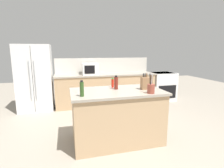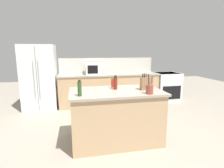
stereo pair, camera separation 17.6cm
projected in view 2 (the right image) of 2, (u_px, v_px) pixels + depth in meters
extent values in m
plane|color=gray|center=(116.00, 140.00, 3.22)|extent=(14.00, 14.00, 0.00)
cube|color=tan|center=(109.00, 90.00, 5.31)|extent=(2.93, 0.62, 0.90)
cube|color=#9E9384|center=(109.00, 75.00, 5.22)|extent=(2.97, 0.66, 0.04)
cube|color=beige|center=(107.00, 65.00, 5.47)|extent=(2.93, 0.03, 0.46)
cube|color=tan|center=(116.00, 117.00, 3.13)|extent=(1.54, 0.84, 0.90)
cube|color=#9E9384|center=(116.00, 92.00, 3.04)|extent=(1.60, 0.90, 0.04)
cube|color=white|center=(40.00, 77.00, 4.87)|extent=(0.89, 0.72, 1.78)
cube|color=#2D2D2D|center=(37.00, 79.00, 4.53)|extent=(0.01, 0.00, 1.70)
cylinder|color=#ADB2B7|center=(34.00, 79.00, 4.50)|extent=(0.02, 0.02, 0.98)
cylinder|color=#ADB2B7|center=(39.00, 79.00, 4.52)|extent=(0.02, 0.02, 0.98)
cube|color=white|center=(167.00, 87.00, 5.69)|extent=(0.76, 0.64, 0.92)
cube|color=black|center=(172.00, 93.00, 5.40)|extent=(0.61, 0.01, 0.41)
cube|color=black|center=(167.00, 73.00, 5.60)|extent=(0.68, 0.58, 0.02)
cube|color=white|center=(94.00, 69.00, 5.09)|extent=(0.46, 0.38, 0.33)
cube|color=black|center=(93.00, 69.00, 4.90)|extent=(0.29, 0.01, 0.23)
cube|color=#936B47|center=(144.00, 84.00, 3.08)|extent=(0.13, 0.10, 0.22)
cylinder|color=black|center=(143.00, 76.00, 3.04)|extent=(0.02, 0.02, 0.07)
cylinder|color=black|center=(145.00, 76.00, 3.05)|extent=(0.02, 0.02, 0.07)
cylinder|color=brown|center=(146.00, 75.00, 3.06)|extent=(0.02, 0.02, 0.07)
cylinder|color=brown|center=(149.00, 89.00, 2.79)|extent=(0.12, 0.12, 0.15)
cylinder|color=olive|center=(150.00, 80.00, 2.78)|extent=(0.01, 0.05, 0.18)
cylinder|color=black|center=(149.00, 80.00, 2.76)|extent=(0.01, 0.05, 0.18)
cylinder|color=#B2B2B7|center=(150.00, 80.00, 2.75)|extent=(0.01, 0.03, 0.18)
cylinder|color=red|center=(112.00, 83.00, 3.29)|extent=(0.05, 0.05, 0.16)
cylinder|color=green|center=(112.00, 79.00, 3.27)|extent=(0.03, 0.03, 0.02)
cylinder|color=brown|center=(151.00, 81.00, 3.24)|extent=(0.06, 0.06, 0.24)
cylinder|color=#B2B2B7|center=(152.00, 74.00, 3.22)|extent=(0.04, 0.04, 0.03)
cylinder|color=#2D4C1E|center=(80.00, 89.00, 2.65)|extent=(0.06, 0.06, 0.22)
cylinder|color=black|center=(79.00, 81.00, 2.63)|extent=(0.04, 0.04, 0.03)
cylinder|color=maroon|center=(115.00, 83.00, 3.12)|extent=(0.07, 0.07, 0.22)
cylinder|color=black|center=(115.00, 76.00, 3.09)|extent=(0.05, 0.05, 0.03)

